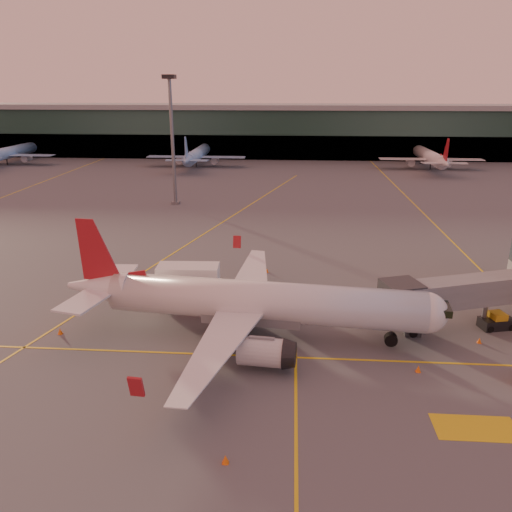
{
  "coord_description": "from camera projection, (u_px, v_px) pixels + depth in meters",
  "views": [
    {
      "loc": [
        4.29,
        -35.24,
        23.52
      ],
      "look_at": [
        0.36,
        18.79,
        5.0
      ],
      "focal_mm": 35.0,
      "sensor_mm": 36.0,
      "label": 1
    }
  ],
  "objects": [
    {
      "name": "cone_tail",
      "position": [
        60.0,
        331.0,
        49.79
      ],
      "size": [
        0.48,
        0.48,
        0.61
      ],
      "color": "orange",
      "rests_on": "ground"
    },
    {
      "name": "terminal",
      "position": [
        281.0,
        131.0,
        172.14
      ],
      "size": [
        400.0,
        20.0,
        17.6
      ],
      "color": "#19382D",
      "rests_on": "ground"
    },
    {
      "name": "cone_wing_left",
      "position": [
        267.0,
        270.0,
        66.27
      ],
      "size": [
        0.44,
        0.44,
        0.56
      ],
      "color": "orange",
      "rests_on": "ground"
    },
    {
      "name": "cone_fwd",
      "position": [
        418.0,
        369.0,
        43.19
      ],
      "size": [
        0.47,
        0.47,
        0.6
      ],
      "color": "orange",
      "rests_on": "ground"
    },
    {
      "name": "taxi_markings",
      "position": [
        222.0,
        234.0,
        83.65
      ],
      "size": [
        100.12,
        173.0,
        0.01
      ],
      "color": "yellow",
      "rests_on": "ground"
    },
    {
      "name": "catering_truck",
      "position": [
        189.0,
        285.0,
        54.54
      ],
      "size": [
        6.74,
        3.25,
        5.14
      ],
      "rotation": [
        0.0,
        0.0,
        0.05
      ],
      "color": "red",
      "rests_on": "ground"
    },
    {
      "name": "distant_aircraft_row",
      "position": [
        107.0,
        165.0,
        156.21
      ],
      "size": [
        225.0,
        34.0,
        13.0
      ],
      "color": "#81A9D9",
      "rests_on": "ground"
    },
    {
      "name": "ground",
      "position": [
        235.0,
        386.0,
        41.17
      ],
      "size": [
        600.0,
        600.0,
        0.0
      ],
      "primitive_type": "plane",
      "color": "#4C4F54",
      "rests_on": "ground"
    },
    {
      "name": "jet_bridge",
      "position": [
        499.0,
        290.0,
        50.62
      ],
      "size": [
        23.29,
        10.37,
        5.67
      ],
      "color": "slate",
      "rests_on": "ground"
    },
    {
      "name": "cone_wing_right",
      "position": [
        225.0,
        459.0,
        32.72
      ],
      "size": [
        0.48,
        0.48,
        0.62
      ],
      "color": "orange",
      "rests_on": "ground"
    },
    {
      "name": "pushback_tug",
      "position": [
        497.0,
        322.0,
        50.88
      ],
      "size": [
        3.65,
        2.52,
        1.71
      ],
      "rotation": [
        0.0,
        0.0,
        0.24
      ],
      "color": "black",
      "rests_on": "ground"
    },
    {
      "name": "cone_nose",
      "position": [
        479.0,
        340.0,
        48.06
      ],
      "size": [
        0.43,
        0.43,
        0.55
      ],
      "color": "orange",
      "rests_on": "ground"
    },
    {
      "name": "main_airplane",
      "position": [
        251.0,
        302.0,
        48.24
      ],
      "size": [
        37.44,
        33.8,
        11.29
      ],
      "rotation": [
        0.0,
        0.0,
        -0.1
      ],
      "color": "silver",
      "rests_on": "ground"
    },
    {
      "name": "mast_west_near",
      "position": [
        172.0,
        131.0,
        100.02
      ],
      "size": [
        2.4,
        2.4,
        25.6
      ],
      "color": "slate",
      "rests_on": "ground"
    }
  ]
}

